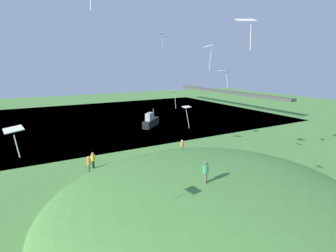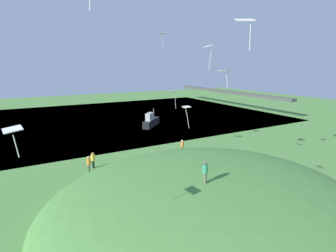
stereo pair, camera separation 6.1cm
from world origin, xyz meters
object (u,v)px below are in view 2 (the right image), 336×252
at_px(person_watching_kites, 93,158).
at_px(kite_0, 208,47).
at_px(boat_on_lake, 151,121).
at_px(person_walking_path, 205,170).
at_px(kite_3, 186,108).
at_px(kite_8, 13,130).
at_px(person_with_child, 182,145).
at_px(kite_4, 245,21).
at_px(kite_7, 162,34).
at_px(kite_10, 224,73).
at_px(kite_1, 174,92).
at_px(person_on_hilltop, 89,162).

relative_size(person_watching_kites, kite_0, 0.82).
relative_size(boat_on_lake, person_walking_path, 3.05).
height_order(kite_3, kite_8, kite_8).
xyz_separation_m(person_with_child, kite_4, (16.36, -6.52, 12.24)).
relative_size(boat_on_lake, kite_7, 2.96).
height_order(kite_0, kite_10, kite_0).
bearing_deg(kite_8, kite_10, 113.34).
relative_size(person_with_child, kite_7, 1.07).
distance_m(person_walking_path, kite_10, 10.12).
distance_m(kite_0, kite_1, 9.10).
bearing_deg(boat_on_lake, kite_4, 28.88).
bearing_deg(kite_7, kite_8, -43.01).
bearing_deg(person_walking_path, kite_4, 159.37).
distance_m(person_watching_kites, kite_7, 16.07).
bearing_deg(kite_0, kite_10, 61.72).
xyz_separation_m(person_watching_kites, kite_4, (16.92, 4.81, 12.22)).
distance_m(boat_on_lake, kite_0, 26.70).
bearing_deg(boat_on_lake, kite_1, 30.45).
bearing_deg(person_on_hilltop, person_with_child, 115.95).
height_order(kite_3, kite_10, kite_10).
bearing_deg(person_walking_path, kite_0, -57.15).
distance_m(person_watching_kites, kite_1, 12.23).
distance_m(boat_on_lake, person_with_child, 16.16).
height_order(kite_7, kite_10, kite_7).
relative_size(boat_on_lake, person_watching_kites, 2.73).
relative_size(person_on_hilltop, kite_0, 0.74).
xyz_separation_m(person_walking_path, person_with_child, (-13.38, 6.50, -2.82)).
relative_size(kite_3, kite_7, 1.17).
bearing_deg(person_walking_path, kite_1, -41.68).
bearing_deg(kite_10, person_walking_path, -48.36).
distance_m(person_walking_path, kite_3, 6.26).
bearing_deg(kite_4, person_with_child, 158.26).
height_order(person_watching_kites, kite_10, kite_10).
height_order(kite_1, kite_7, kite_7).
bearing_deg(kite_3, person_on_hilltop, -128.91).
distance_m(person_walking_path, kite_4, 9.88).
bearing_deg(kite_8, kite_0, 117.33).
relative_size(person_walking_path, kite_0, 0.73).
bearing_deg(person_watching_kites, kite_10, -83.00).
relative_size(person_walking_path, kite_1, 0.74).
relative_size(person_with_child, kite_1, 0.82).
distance_m(kite_1, kite_3, 9.45).
height_order(boat_on_lake, kite_8, kite_8).
bearing_deg(person_walking_path, kite_3, -37.62).
height_order(person_walking_path, kite_8, kite_8).
relative_size(person_walking_path, kite_8, 1.33).
height_order(person_watching_kites, kite_4, kite_4).
bearing_deg(kite_7, person_watching_kites, -90.33).
bearing_deg(kite_4, kite_10, 144.50).
distance_m(person_watching_kites, kite_10, 16.65).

